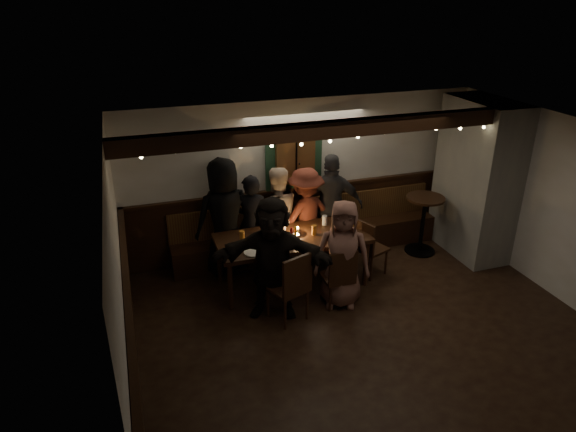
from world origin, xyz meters
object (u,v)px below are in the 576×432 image
object	(u,v)px
person_b	(252,223)
person_g	(342,254)
dining_table	(292,241)
person_d	(305,216)
chair_near_left	(292,284)
person_f	(272,258)
chair_near_right	(340,275)
person_a	(225,217)
person_c	(276,216)
chair_end	(368,245)
high_top	(423,218)
person_e	(331,206)

from	to	relation	value
person_b	person_g	world-z (taller)	person_b
dining_table	person_d	world-z (taller)	person_d
dining_table	person_d	distance (m)	0.79
chair_near_left	person_b	xyz separation A→B (m)	(-0.14, 1.58, 0.21)
person_d	person_f	world-z (taller)	person_f
dining_table	chair_near_right	world-z (taller)	dining_table
person_a	person_c	size ratio (longest dim) A/B	1.14
chair_end	person_b	bearing A→B (deg)	154.54
high_top	person_c	size ratio (longest dim) A/B	0.61
person_a	person_d	distance (m)	1.31
chair_end	person_d	size ratio (longest dim) A/B	0.59
chair_near_left	chair_near_right	distance (m)	0.76
person_e	high_top	bearing A→B (deg)	-178.17
high_top	person_g	bearing A→B (deg)	-152.30
chair_near_right	person_d	size ratio (longest dim) A/B	0.57
chair_near_left	person_f	distance (m)	0.43
person_e	person_g	size ratio (longest dim) A/B	1.12
dining_table	person_f	distance (m)	0.84
chair_end	person_b	world-z (taller)	person_b
person_a	chair_near_right	bearing A→B (deg)	122.39
chair_end	person_e	world-z (taller)	person_e
person_f	high_top	bearing A→B (deg)	39.59
person_d	person_f	xyz separation A→B (m)	(-0.94, -1.30, 0.07)
person_d	chair_near_left	bearing A→B (deg)	48.08
chair_end	person_d	bearing A→B (deg)	134.14
chair_near_left	chair_end	world-z (taller)	chair_near_left
person_c	person_g	size ratio (longest dim) A/B	1.04
chair_near_left	high_top	bearing A→B (deg)	23.94
high_top	person_a	size ratio (longest dim) A/B	0.54
chair_end	high_top	bearing A→B (deg)	18.83
person_f	person_b	bearing A→B (deg)	109.39
chair_near_right	person_g	bearing A→B (deg)	52.28
person_b	person_d	xyz separation A→B (m)	(0.89, -0.01, 0.00)
person_e	person_g	xyz separation A→B (m)	(-0.43, -1.43, -0.09)
chair_end	person_f	world-z (taller)	person_f
person_b	chair_near_right	bearing A→B (deg)	141.85
person_e	person_f	size ratio (longest dim) A/B	1.02
chair_end	high_top	xyz separation A→B (m)	(1.24, 0.42, 0.11)
chair_near_right	high_top	size ratio (longest dim) A/B	0.91
person_c	person_g	xyz separation A→B (m)	(0.51, -1.44, -0.03)
dining_table	person_f	bearing A→B (deg)	-127.41
dining_table	person_g	size ratio (longest dim) A/B	1.42
chair_end	person_b	size ratio (longest dim) A/B	0.59
person_c	person_e	xyz separation A→B (m)	(0.95, -0.01, 0.06)
chair_near_right	person_c	size ratio (longest dim) A/B	0.55
person_e	dining_table	bearing A→B (deg)	54.58
chair_near_right	high_top	distance (m)	2.28
person_c	person_f	size ratio (longest dim) A/B	0.95
dining_table	person_b	size ratio (longest dim) A/B	1.41
person_g	chair_end	bearing A→B (deg)	63.12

